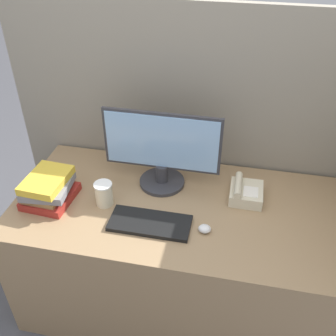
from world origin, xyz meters
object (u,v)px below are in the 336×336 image
Objects in this scene: coffee_cup at (104,194)px; desk_telephone at (245,192)px; mouse at (205,229)px; keyboard at (150,223)px; book_stack at (48,189)px; monitor at (162,152)px.

coffee_cup is 0.70m from desk_telephone.
keyboard is at bearing -178.31° from mouse.
coffee_cup is (-0.26, 0.10, 0.05)m from keyboard.
coffee_cup is 0.69× the size of desk_telephone.
book_stack is at bearing 175.23° from mouse.
keyboard is at bearing -87.74° from monitor.
desk_telephone is at bearing -4.72° from monitor.
monitor is 0.59m from book_stack.
mouse is at bearing 1.69° from keyboard.
monitor is 0.47m from desk_telephone.
coffee_cup is at bearing -164.70° from desk_telephone.
coffee_cup is at bearing 169.90° from mouse.
coffee_cup is at bearing 5.12° from book_stack.
keyboard is 0.54m from book_stack.
coffee_cup reaches higher than keyboard.
mouse is at bearing -10.10° from coffee_cup.
monitor is 10.28× the size of mouse.
monitor is 1.57× the size of keyboard.
mouse is at bearing -4.77° from book_stack.
book_stack is at bearing 172.18° from keyboard.
coffee_cup reaches higher than mouse.
desk_telephone is (0.68, 0.19, -0.03)m from coffee_cup.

